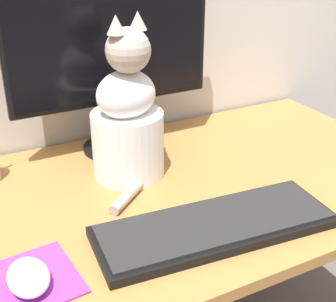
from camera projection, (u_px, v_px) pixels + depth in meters
desk at (154, 227)px, 1.08m from camera, size 1.34×0.68×0.71m
monitor at (111, 46)px, 1.11m from camera, size 0.51×0.17×0.47m
keyboard at (216, 226)px, 0.90m from camera, size 0.48×0.20×0.02m
mousepad_left at (23, 284)px, 0.77m from camera, size 0.19×0.17×0.00m
computer_mouse_left at (28, 277)px, 0.75m from camera, size 0.07×0.10×0.03m
cat at (128, 120)px, 1.04m from camera, size 0.21×0.26×0.37m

